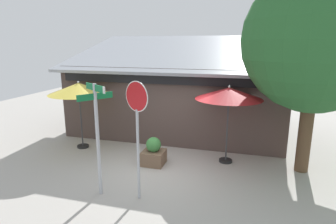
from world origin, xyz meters
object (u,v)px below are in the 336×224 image
at_px(stop_sign, 137,119).
at_px(sidewalk_planter, 154,153).
at_px(patio_umbrella_mustard_left, 79,89).
at_px(shade_tree, 330,45).
at_px(street_sign_post, 97,128).
at_px(patio_umbrella_crimson_center, 229,94).

height_order(stop_sign, sidewalk_planter, stop_sign).
bearing_deg(sidewalk_planter, stop_sign, -81.37).
relative_size(patio_umbrella_mustard_left, shade_tree, 0.42).
distance_m(street_sign_post, shade_tree, 6.71).
height_order(street_sign_post, shade_tree, shade_tree).
relative_size(street_sign_post, stop_sign, 0.97).
distance_m(patio_umbrella_crimson_center, shade_tree, 3.10).
height_order(patio_umbrella_mustard_left, patio_umbrella_crimson_center, patio_umbrella_crimson_center).
xyz_separation_m(patio_umbrella_crimson_center, sidewalk_planter, (-2.29, -0.84, -1.95)).
bearing_deg(patio_umbrella_crimson_center, stop_sign, -123.55).
height_order(patio_umbrella_crimson_center, shade_tree, shade_tree).
relative_size(street_sign_post, shade_tree, 0.49).
bearing_deg(stop_sign, patio_umbrella_mustard_left, 140.45).
distance_m(street_sign_post, patio_umbrella_mustard_left, 3.82).
relative_size(patio_umbrella_crimson_center, sidewalk_planter, 2.81).
relative_size(street_sign_post, patio_umbrella_crimson_center, 1.14).
bearing_deg(shade_tree, stop_sign, -149.09).
bearing_deg(sidewalk_planter, patio_umbrella_mustard_left, 166.86).
bearing_deg(shade_tree, street_sign_post, -153.32).
bearing_deg(stop_sign, sidewalk_planter, 98.63).
relative_size(patio_umbrella_mustard_left, patio_umbrella_crimson_center, 0.99).
distance_m(stop_sign, patio_umbrella_crimson_center, 3.56).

